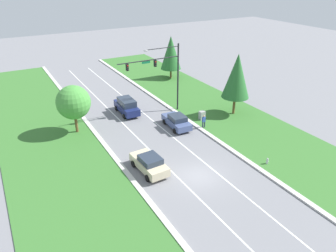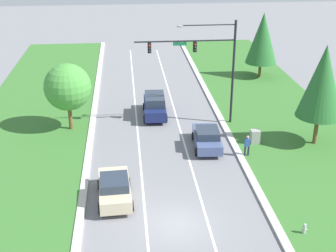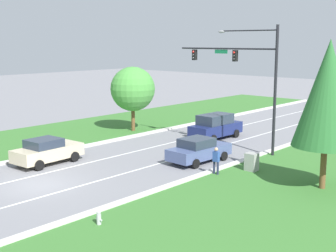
# 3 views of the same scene
# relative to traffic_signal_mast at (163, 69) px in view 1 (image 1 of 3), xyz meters

# --- Properties ---
(ground_plane) EXTENTS (160.00, 160.00, 0.00)m
(ground_plane) POSITION_rel_traffic_signal_mast_xyz_m (-4.09, -14.46, -5.90)
(ground_plane) COLOR slate
(curb_strip_right) EXTENTS (0.50, 90.00, 0.15)m
(curb_strip_right) POSITION_rel_traffic_signal_mast_xyz_m (1.56, -14.46, -5.83)
(curb_strip_right) COLOR beige
(curb_strip_right) RESTS_ON ground_plane
(curb_strip_left) EXTENTS (0.50, 90.00, 0.15)m
(curb_strip_left) POSITION_rel_traffic_signal_mast_xyz_m (-9.74, -14.46, -5.83)
(curb_strip_left) COLOR beige
(curb_strip_left) RESTS_ON ground_plane
(grass_verge_right) EXTENTS (10.00, 90.00, 0.08)m
(grass_verge_right) POSITION_rel_traffic_signal_mast_xyz_m (6.81, -14.46, -5.86)
(grass_verge_right) COLOR #38702D
(grass_verge_right) RESTS_ON ground_plane
(grass_verge_left) EXTENTS (10.00, 90.00, 0.08)m
(grass_verge_left) POSITION_rel_traffic_signal_mast_xyz_m (-14.99, -14.46, -5.86)
(grass_verge_left) COLOR #38702D
(grass_verge_left) RESTS_ON ground_plane
(lane_stripe_inner_left) EXTENTS (0.14, 81.00, 0.01)m
(lane_stripe_inner_left) POSITION_rel_traffic_signal_mast_xyz_m (-5.89, -14.46, -5.90)
(lane_stripe_inner_left) COLOR white
(lane_stripe_inner_left) RESTS_ON ground_plane
(lane_stripe_inner_right) EXTENTS (0.14, 81.00, 0.01)m
(lane_stripe_inner_right) POSITION_rel_traffic_signal_mast_xyz_m (-2.29, -14.46, -5.90)
(lane_stripe_inner_right) COLOR white
(lane_stripe_inner_right) RESTS_ON ground_plane
(traffic_signal_mast) EXTENTS (8.29, 0.41, 8.93)m
(traffic_signal_mast) POSITION_rel_traffic_signal_mast_xyz_m (0.00, 0.00, 0.00)
(traffic_signal_mast) COLOR black
(traffic_signal_mast) RESTS_ON ground_plane
(champagne_sedan) EXTENTS (2.30, 4.62, 1.68)m
(champagne_sedan) POSITION_rel_traffic_signal_mast_xyz_m (-7.69, -11.50, -5.05)
(champagne_sedan) COLOR beige
(champagne_sedan) RESTS_ON ground_plane
(navy_suv) EXTENTS (2.20, 4.96, 2.03)m
(navy_suv) POSITION_rel_traffic_signal_mast_xyz_m (-4.21, 2.19, -4.87)
(navy_suv) COLOR navy
(navy_suv) RESTS_ON ground_plane
(slate_blue_sedan) EXTENTS (2.28, 4.65, 1.62)m
(slate_blue_sedan) POSITION_rel_traffic_signal_mast_xyz_m (-0.63, -4.62, -5.09)
(slate_blue_sedan) COLOR #475684
(slate_blue_sedan) RESTS_ON ground_plane
(utility_cabinet) EXTENTS (0.70, 0.60, 1.17)m
(utility_cabinet) POSITION_rel_traffic_signal_mast_xyz_m (3.24, -4.36, -5.32)
(utility_cabinet) COLOR #9E9E99
(utility_cabinet) RESTS_ON ground_plane
(pedestrian) EXTENTS (0.40, 0.22, 1.69)m
(pedestrian) POSITION_rel_traffic_signal_mast_xyz_m (2.06, -6.40, -4.97)
(pedestrian) COLOR #232842
(pedestrian) RESTS_ON ground_plane
(fire_hydrant) EXTENTS (0.34, 0.20, 0.70)m
(fire_hydrant) POSITION_rel_traffic_signal_mast_xyz_m (2.89, -16.06, -5.56)
(fire_hydrant) COLOR #B7B7BC
(fire_hydrant) RESTS_ON ground_plane
(conifer_near_right_tree) EXTENTS (3.50, 3.50, 7.98)m
(conifer_near_right_tree) POSITION_rel_traffic_signal_mast_xyz_m (7.92, -4.83, -0.74)
(conifer_near_right_tree) COLOR brown
(conifer_near_right_tree) RESTS_ON ground_plane
(oak_near_left_tree) EXTENTS (3.87, 3.87, 5.70)m
(oak_near_left_tree) POSITION_rel_traffic_signal_mast_xyz_m (-11.46, -0.10, -2.15)
(oak_near_left_tree) COLOR brown
(oak_near_left_tree) RESTS_ON ground_plane
(conifer_far_right_tree) EXTENTS (3.46, 3.46, 7.24)m
(conifer_far_right_tree) POSITION_rel_traffic_signal_mast_xyz_m (8.38, 12.59, -1.44)
(conifer_far_right_tree) COLOR brown
(conifer_far_right_tree) RESTS_ON ground_plane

